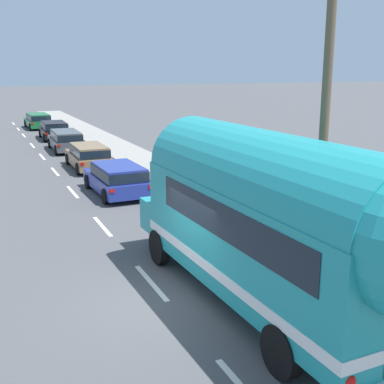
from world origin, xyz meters
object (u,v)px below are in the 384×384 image
(car_fourth, at_px, (54,129))
(car_fifth, at_px, (38,120))
(car_lead, at_px, (117,177))
(painted_bus, at_px, (275,217))
(car_second, at_px, (89,155))
(car_third, at_px, (66,139))
(utility_pole, at_px, (325,109))

(car_fourth, bearing_deg, car_fifth, 91.67)
(car_lead, relative_size, car_fourth, 1.00)
(painted_bus, relative_size, car_second, 2.29)
(car_third, height_order, car_fifth, same)
(car_second, relative_size, car_fourth, 1.02)
(utility_pole, relative_size, car_fifth, 1.82)
(utility_pole, bearing_deg, car_second, 98.67)
(car_lead, relative_size, car_fifth, 0.96)
(car_lead, height_order, car_second, same)
(utility_pole, relative_size, painted_bus, 0.81)
(utility_pole, height_order, car_lead, utility_pole)
(utility_pole, xyz_separation_m, painted_bus, (-2.47, -1.64, -2.12))
(car_third, distance_m, car_fourth, 6.19)
(car_fourth, height_order, car_fifth, same)
(painted_bus, height_order, car_second, painted_bus)
(car_third, xyz_separation_m, car_fourth, (0.18, 6.19, -0.00))
(utility_pole, xyz_separation_m, car_fifth, (-2.62, 37.48, -3.63))
(car_lead, xyz_separation_m, car_fifth, (0.03, 26.97, 0.01))
(car_second, relative_size, car_fifth, 0.98)
(utility_pole, relative_size, car_lead, 1.89)
(car_third, bearing_deg, utility_pole, -83.73)
(car_second, bearing_deg, utility_pole, -81.33)
(car_lead, height_order, car_third, same)
(car_fourth, bearing_deg, car_second, -90.67)
(utility_pole, xyz_separation_m, car_lead, (-2.65, 10.50, -3.64))
(utility_pole, bearing_deg, painted_bus, -146.39)
(car_fifth, bearing_deg, painted_bus, -89.78)
(utility_pole, distance_m, car_lead, 11.43)
(car_second, xyz_separation_m, car_third, (-0.03, 6.77, 0.01))
(utility_pole, distance_m, car_second, 17.29)
(painted_bus, distance_m, car_second, 18.41)
(painted_bus, height_order, car_third, painted_bus)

